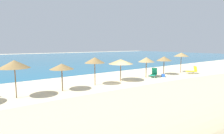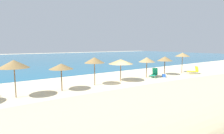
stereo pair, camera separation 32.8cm
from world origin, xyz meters
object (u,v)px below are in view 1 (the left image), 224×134
(beach_umbrella_3, at_px, (95,60))
(lounge_chair_1, at_px, (154,74))
(beach_umbrella_2, at_px, (62,67))
(beach_umbrella_4, at_px, (121,62))
(lounge_chair_0, at_px, (192,70))
(beach_umbrella_5, at_px, (146,60))
(beach_umbrella_7, at_px, (181,55))
(cooler_box, at_px, (163,76))
(beach_umbrella_1, at_px, (14,64))
(beach_umbrella_6, at_px, (164,59))

(beach_umbrella_3, relative_size, lounge_chair_1, 1.84)
(beach_umbrella_2, bearing_deg, beach_umbrella_4, 2.11)
(beach_umbrella_2, height_order, lounge_chair_0, beach_umbrella_2)
(beach_umbrella_5, relative_size, beach_umbrella_7, 0.86)
(beach_umbrella_4, height_order, lounge_chair_1, beach_umbrella_4)
(beach_umbrella_2, xyz_separation_m, cooler_box, (12.44, -0.84, -1.92))
(beach_umbrella_7, bearing_deg, beach_umbrella_1, 179.74)
(beach_umbrella_2, bearing_deg, beach_umbrella_1, -179.81)
(beach_umbrella_2, xyz_separation_m, beach_umbrella_6, (13.78, 0.12, 0.05))
(beach_umbrella_1, relative_size, beach_umbrella_5, 1.14)
(beach_umbrella_3, relative_size, beach_umbrella_7, 0.96)
(beach_umbrella_1, xyz_separation_m, beach_umbrella_4, (10.07, 0.25, -0.37))
(beach_umbrella_7, distance_m, lounge_chair_0, 2.65)
(beach_umbrella_4, distance_m, beach_umbrella_5, 3.92)
(beach_umbrella_3, xyz_separation_m, cooler_box, (9.14, -0.98, -2.27))
(beach_umbrella_2, xyz_separation_m, beach_umbrella_5, (10.50, 0.19, 0.06))
(beach_umbrella_7, xyz_separation_m, lounge_chair_0, (0.42, -1.52, -2.13))
(beach_umbrella_3, height_order, beach_umbrella_7, beach_umbrella_7)
(cooler_box, bearing_deg, lounge_chair_1, 150.06)
(lounge_chair_1, bearing_deg, lounge_chair_0, -129.73)
(beach_umbrella_1, distance_m, beach_umbrella_4, 10.08)
(beach_umbrella_3, bearing_deg, beach_umbrella_1, -178.76)
(lounge_chair_0, bearing_deg, cooler_box, 111.75)
(beach_umbrella_7, relative_size, lounge_chair_0, 1.86)
(beach_umbrella_4, bearing_deg, lounge_chair_1, -5.69)
(beach_umbrella_1, height_order, beach_umbrella_6, beach_umbrella_1)
(beach_umbrella_2, distance_m, lounge_chair_0, 17.87)
(beach_umbrella_5, bearing_deg, lounge_chair_0, -14.07)
(lounge_chair_0, bearing_deg, beach_umbrella_3, 113.24)
(beach_umbrella_5, relative_size, lounge_chair_1, 1.65)
(beach_umbrella_3, distance_m, beach_umbrella_6, 10.48)
(beach_umbrella_5, xyz_separation_m, cooler_box, (1.94, -1.03, -1.98))
(beach_umbrella_2, xyz_separation_m, beach_umbrella_3, (3.30, 0.14, 0.36))
(beach_umbrella_2, distance_m, cooler_box, 12.62)
(beach_umbrella_6, height_order, lounge_chair_0, beach_umbrella_6)
(beach_umbrella_3, distance_m, cooler_box, 9.47)
(beach_umbrella_5, distance_m, lounge_chair_1, 1.98)
(beach_umbrella_2, xyz_separation_m, lounge_chair_1, (11.40, -0.24, -1.65))
(beach_umbrella_3, relative_size, lounge_chair_0, 1.79)
(beach_umbrella_7, height_order, lounge_chair_0, beach_umbrella_7)
(beach_umbrella_2, xyz_separation_m, beach_umbrella_4, (6.58, 0.24, 0.05))
(beach_umbrella_4, distance_m, beach_umbrella_6, 7.20)
(beach_umbrella_2, distance_m, beach_umbrella_5, 10.50)
(beach_umbrella_1, relative_size, beach_umbrella_7, 0.98)
(beach_umbrella_2, relative_size, beach_umbrella_7, 0.82)
(lounge_chair_1, relative_size, cooler_box, 2.56)
(beach_umbrella_1, distance_m, beach_umbrella_2, 3.52)
(beach_umbrella_7, height_order, cooler_box, beach_umbrella_7)
(beach_umbrella_4, bearing_deg, beach_umbrella_6, -0.99)
(beach_umbrella_2, relative_size, beach_umbrella_5, 0.95)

